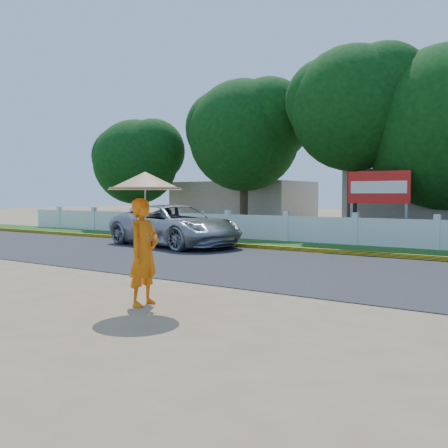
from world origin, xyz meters
name	(u,v)px	position (x,y,z in m)	size (l,w,h in m)	color
ground	(170,291)	(0.00, 0.00, 0.00)	(120.00, 120.00, 0.00)	#9E8460
road	(274,265)	(0.00, 4.50, 0.01)	(60.00, 7.00, 0.02)	#38383A
grass_verge	(342,249)	(0.00, 9.75, 0.01)	(60.00, 3.50, 0.03)	#2D601E
curb	(323,251)	(0.00, 8.05, 0.08)	(40.00, 0.18, 0.16)	yellow
fence	(355,232)	(0.00, 11.20, 0.55)	(40.00, 0.10, 1.10)	silver
building_far	(243,204)	(-10.00, 19.00, 1.40)	(8.00, 5.00, 2.80)	#B7AD99
vehicle	(175,226)	(-5.71, 7.05, 0.81)	(2.68, 5.80, 1.61)	#9DA1A5
monk_with_parasol	(144,219)	(0.47, -1.24, 1.57)	(1.32, 1.32, 2.41)	orange
billboard	(379,191)	(0.55, 12.30, 2.14)	(2.50, 0.13, 2.95)	gray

